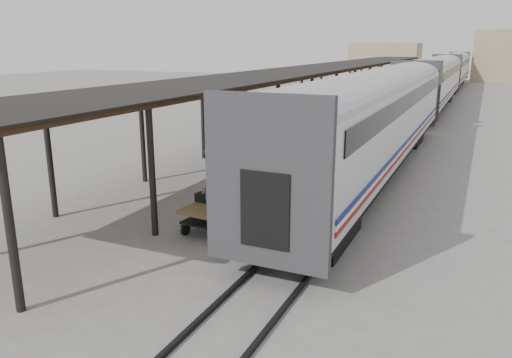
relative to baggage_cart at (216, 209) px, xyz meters
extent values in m
plane|color=slate|center=(-0.11, 0.74, -0.65)|extent=(160.00, 160.00, 0.00)
cube|color=silver|center=(3.09, 8.74, 1.95)|extent=(3.00, 24.00, 2.90)
cube|color=#28282B|center=(3.09, -3.16, 1.95)|extent=(3.04, 0.22, 3.50)
cube|color=black|center=(1.57, 8.74, 2.85)|extent=(0.04, 22.08, 0.65)
cube|color=black|center=(3.09, 8.74, 0.25)|extent=(2.55, 23.04, 0.50)
cube|color=silver|center=(3.09, 34.74, 1.95)|extent=(3.00, 24.00, 2.90)
cube|color=#28282B|center=(3.09, 22.84, 1.95)|extent=(3.04, 0.22, 3.50)
cube|color=black|center=(1.57, 34.74, 2.85)|extent=(0.04, 22.08, 0.65)
cube|color=black|center=(3.09, 34.74, 0.25)|extent=(2.55, 23.04, 0.50)
cube|color=silver|center=(3.09, 60.74, 1.95)|extent=(3.00, 24.00, 2.90)
cube|color=#28282B|center=(3.09, 48.84, 1.95)|extent=(3.04, 0.22, 3.50)
cube|color=black|center=(1.57, 60.74, 2.85)|extent=(0.04, 22.08, 0.65)
cube|color=black|center=(3.09, 60.74, 0.25)|extent=(2.55, 23.04, 0.50)
cube|color=black|center=(1.84, 0.24, 1.50)|extent=(0.50, 1.70, 2.00)
imported|color=beige|center=(1.84, 0.24, 1.36)|extent=(0.72, 0.89, 1.72)
cube|color=#9E6344|center=(1.44, 0.09, 0.75)|extent=(0.57, 0.25, 0.42)
cube|color=#422B19|center=(-3.51, 24.74, 3.35)|extent=(4.60, 64.00, 0.18)
cube|color=black|center=(-3.51, 24.74, 3.47)|extent=(4.90, 64.30, 0.06)
cylinder|color=black|center=(-5.56, 24.74, 1.35)|extent=(0.20, 0.20, 4.00)
cylinder|color=black|center=(-5.56, 55.74, 1.35)|extent=(0.20, 0.20, 4.00)
cylinder|color=black|center=(-1.46, -6.26, 1.35)|extent=(0.20, 0.20, 4.00)
cylinder|color=black|center=(-1.46, 24.74, 1.35)|extent=(0.20, 0.20, 4.00)
cylinder|color=black|center=(-1.46, 55.74, 1.35)|extent=(0.20, 0.20, 4.00)
cube|color=black|center=(2.37, 34.74, -0.59)|extent=(0.10, 150.00, 0.12)
cube|color=black|center=(3.81, 34.74, -0.59)|extent=(0.10, 150.00, 0.12)
cube|color=tan|center=(-10.11, 82.74, 2.35)|extent=(12.00, 8.00, 6.00)
cube|color=brown|center=(0.00, 0.00, 0.15)|extent=(1.48, 2.51, 0.12)
cube|color=black|center=(0.00, 0.00, -0.20)|extent=(1.37, 2.40, 0.06)
cylinder|color=black|center=(-0.59, -0.90, -0.45)|extent=(0.12, 0.41, 0.40)
cylinder|color=black|center=(0.40, -0.99, -0.45)|extent=(0.12, 0.41, 0.40)
cylinder|color=black|center=(-0.40, 0.99, -0.45)|extent=(0.12, 0.41, 0.40)
cylinder|color=black|center=(0.59, 0.90, -0.45)|extent=(0.12, 0.41, 0.40)
cube|color=#3C3C3F|center=(-0.21, 0.57, 0.31)|extent=(0.65, 0.50, 0.20)
cube|color=#9E6344|center=(0.39, 0.67, 0.30)|extent=(0.56, 0.44, 0.18)
cube|color=black|center=(-0.34, 0.03, 0.34)|extent=(0.70, 0.53, 0.26)
cube|color=#3F462A|center=(0.23, 0.12, 0.29)|extent=(0.49, 0.39, 0.16)
cube|color=#492A1D|center=(-0.15, 0.48, 0.53)|extent=(0.59, 0.46, 0.20)
cube|color=#9E6344|center=(-0.24, 0.12, 0.55)|extent=(0.50, 0.36, 0.20)
cube|color=#9A250E|center=(-2.85, 18.35, -0.05)|extent=(1.16, 1.73, 0.98)
cube|color=#9A250E|center=(-2.90, 18.78, 0.60)|extent=(0.99, 0.76, 0.38)
cylinder|color=black|center=(-3.21, 17.71, -0.45)|extent=(0.18, 0.40, 0.39)
cylinder|color=black|center=(-2.34, 17.81, -0.45)|extent=(0.18, 0.40, 0.39)
cylinder|color=black|center=(-3.35, 18.89, -0.45)|extent=(0.18, 0.40, 0.39)
cylinder|color=black|center=(-2.49, 18.99, -0.45)|extent=(0.18, 0.40, 0.39)
imported|color=navy|center=(0.25, -0.65, 1.17)|extent=(0.54, 0.75, 1.91)
imported|color=black|center=(-3.44, 14.87, 0.34)|extent=(1.26, 0.92, 1.98)
camera|label=1|loc=(7.33, -13.08, 5.01)|focal=35.00mm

